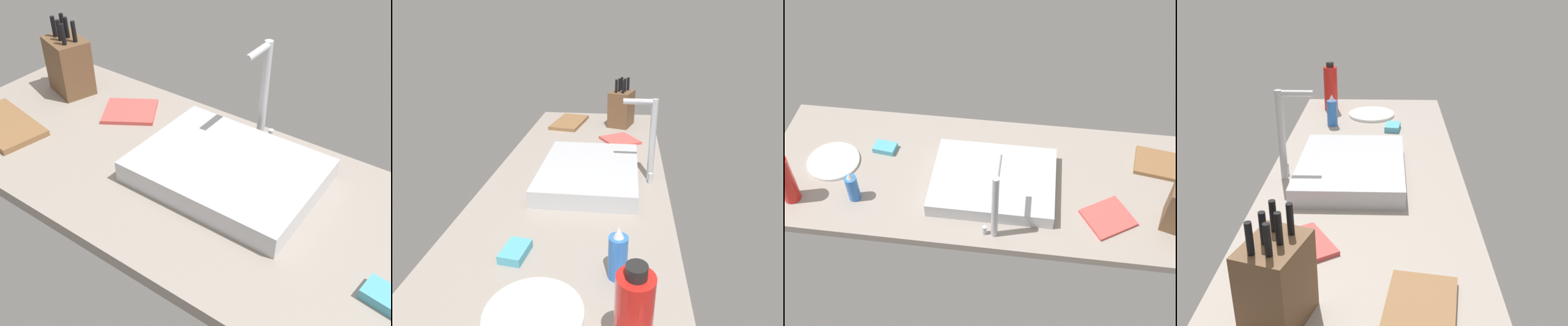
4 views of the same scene
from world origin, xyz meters
TOP-DOWN VIEW (x-y plane):
  - countertop_slab at (0.00, 0.00)cm, footprint 185.01×66.19cm
  - sink_basin at (-0.28, 4.60)cm, footprint 47.02×35.19cm
  - faucet at (-2.52, 25.97)cm, footprint 5.50×12.15cm
  - knife_block at (-69.77, 14.48)cm, footprint 17.01×14.62cm
  - cutting_board at (-69.36, -14.11)cm, footprint 29.61×19.07cm
  - dish_towel at (-43.58, 14.78)cm, footprint 21.64×21.09cm
  - dish_sponge at (46.81, -9.68)cm, footprint 9.69×7.10cm

SIDE VIEW (x-z plane):
  - countertop_slab at x=0.00cm, z-range 0.00..3.50cm
  - dish_towel at x=-43.58cm, z-range 3.50..4.70cm
  - cutting_board at x=-69.36cm, z-range 3.50..5.30cm
  - dish_sponge at x=46.81cm, z-range 3.50..5.90cm
  - sink_basin at x=-0.28cm, z-range 3.50..9.51cm
  - knife_block at x=-69.77cm, z-range 0.45..25.95cm
  - faucet at x=-2.52cm, z-range 5.63..36.09cm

